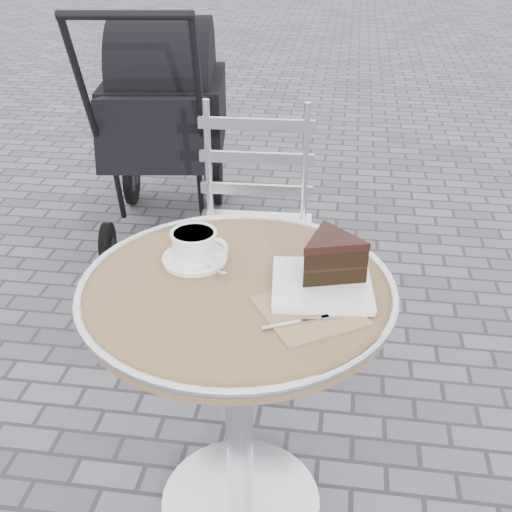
# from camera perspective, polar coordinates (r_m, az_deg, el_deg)

# --- Properties ---
(ground) EXTENTS (80.00, 80.00, 0.00)m
(ground) POSITION_cam_1_polar(r_m,az_deg,el_deg) (1.93, -1.36, -21.27)
(ground) COLOR slate
(ground) RESTS_ON ground
(cafe_table) EXTENTS (0.72, 0.72, 0.74)m
(cafe_table) POSITION_cam_1_polar(r_m,az_deg,el_deg) (1.53, -1.61, -7.88)
(cafe_table) COLOR silver
(cafe_table) RESTS_ON ground
(cappuccino_set) EXTENTS (0.16, 0.15, 0.08)m
(cappuccino_set) POSITION_cam_1_polar(r_m,az_deg,el_deg) (1.52, -5.44, 0.67)
(cappuccino_set) COLOR white
(cappuccino_set) RESTS_ON cafe_table
(cake_plate_set) EXTENTS (0.27, 0.36, 0.12)m
(cake_plate_set) POSITION_cam_1_polar(r_m,az_deg,el_deg) (1.42, 6.50, -0.67)
(cake_plate_set) COLOR #9D7356
(cake_plate_set) RESTS_ON cafe_table
(bistro_chair) EXTENTS (0.42, 0.42, 0.89)m
(bistro_chair) POSITION_cam_1_polar(r_m,az_deg,el_deg) (2.23, -0.16, 4.69)
(bistro_chair) COLOR silver
(bistro_chair) RESTS_ON ground
(baby_stroller) EXTENTS (0.65, 1.16, 1.15)m
(baby_stroller) POSITION_cam_1_polar(r_m,az_deg,el_deg) (3.14, -8.20, 11.29)
(baby_stroller) COLOR black
(baby_stroller) RESTS_ON ground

